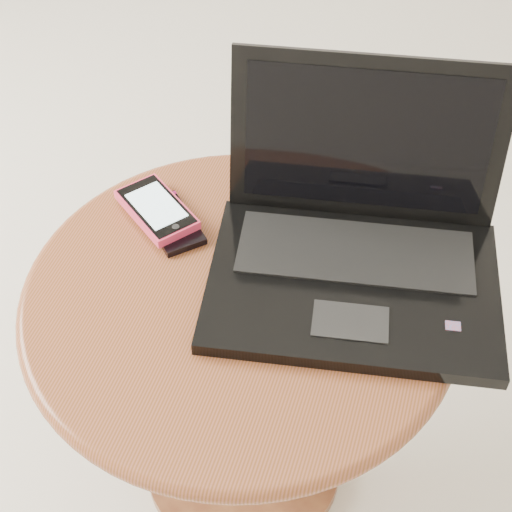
% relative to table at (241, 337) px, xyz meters
% --- Properties ---
extents(table, '(0.57, 0.57, 0.46)m').
position_rel_table_xyz_m(table, '(0.00, 0.00, 0.00)').
color(table, '#4E2316').
rests_on(table, ground).
extents(laptop, '(0.41, 0.37, 0.24)m').
position_rel_table_xyz_m(laptop, '(0.13, 0.09, 0.14)').
color(laptop, black).
rests_on(laptop, table).
extents(phone_black, '(0.12, 0.12, 0.01)m').
position_rel_table_xyz_m(phone_black, '(-0.13, 0.09, 0.10)').
color(phone_black, black).
rests_on(phone_black, table).
extents(phone_pink, '(0.14, 0.13, 0.02)m').
position_rel_table_xyz_m(phone_pink, '(-0.15, 0.09, 0.11)').
color(phone_pink, '#EB3458').
rests_on(phone_pink, phone_black).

